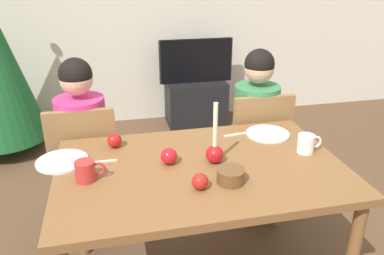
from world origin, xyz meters
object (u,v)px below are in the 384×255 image
(apple_by_left_plate, at_px, (114,140))
(chair_right, at_px, (255,146))
(person_left_child, at_px, (85,152))
(person_right_child, at_px, (254,136))
(candle_centerpiece, at_px, (215,150))
(mug_left, at_px, (86,171))
(plate_right, at_px, (268,134))
(plate_left, at_px, (62,161))
(chair_left, at_px, (86,163))
(bowl_walnuts, at_px, (231,176))
(tv_stand, at_px, (196,103))
(apple_by_right_mug, at_px, (169,156))
(apple_near_candle, at_px, (200,181))
(mug_right, at_px, (306,144))
(dining_table, at_px, (201,180))
(tv, at_px, (196,61))

(apple_by_left_plate, bearing_deg, chair_right, 17.84)
(person_left_child, height_order, person_right_child, same)
(candle_centerpiece, relative_size, mug_left, 2.30)
(plate_right, distance_m, apple_by_left_plate, 0.87)
(plate_left, bearing_deg, chair_right, 19.26)
(chair_right, distance_m, candle_centerpiece, 0.81)
(chair_left, distance_m, plate_left, 0.49)
(plate_right, relative_size, bowl_walnuts, 1.94)
(tv_stand, xyz_separation_m, apple_by_right_mug, (-0.67, -2.25, 0.55))
(plate_right, xyz_separation_m, apple_near_candle, (-0.52, -0.48, 0.03))
(person_left_child, relative_size, plate_left, 4.60)
(chair_right, xyz_separation_m, candle_centerpiece, (-0.47, -0.59, 0.30))
(plate_right, xyz_separation_m, apple_by_right_mug, (-0.62, -0.22, 0.04))
(chair_left, relative_size, mug_left, 6.57)
(chair_right, distance_m, person_right_child, 0.07)
(plate_left, xyz_separation_m, plate_right, (1.14, 0.09, 0.00))
(bowl_walnuts, bearing_deg, plate_right, 50.48)
(person_right_child, distance_m, mug_right, 0.66)
(mug_right, bearing_deg, chair_right, 93.30)
(tv_stand, distance_m, mug_left, 2.61)
(dining_table, xyz_separation_m, apple_near_candle, (-0.05, -0.20, 0.12))
(tv, distance_m, apple_by_right_mug, 2.34)
(plate_right, bearing_deg, apple_near_candle, -137.66)
(person_left_child, distance_m, mug_right, 1.34)
(tv_stand, height_order, mug_left, mug_left)
(plate_left, bearing_deg, person_left_child, 80.36)
(bowl_walnuts, bearing_deg, apple_by_left_plate, 136.00)
(apple_by_right_mug, bearing_deg, mug_left, -169.55)
(candle_centerpiece, distance_m, mug_right, 0.50)
(candle_centerpiece, bearing_deg, person_left_child, 136.99)
(mug_left, bearing_deg, apple_by_right_mug, 10.45)
(candle_centerpiece, distance_m, plate_left, 0.76)
(candle_centerpiece, bearing_deg, apple_by_left_plate, 149.25)
(chair_left, bearing_deg, chair_right, 0.00)
(plate_left, distance_m, mug_left, 0.24)
(dining_table, distance_m, candle_centerpiece, 0.17)
(candle_centerpiece, bearing_deg, chair_right, 51.67)
(chair_left, xyz_separation_m, bowl_walnuts, (0.69, -0.79, 0.27))
(mug_left, bearing_deg, person_left_child, 94.29)
(person_right_child, xyz_separation_m, tv_stand, (-0.02, 1.66, -0.33))
(candle_centerpiece, xyz_separation_m, mug_left, (-0.62, -0.04, -0.02))
(chair_left, distance_m, apple_by_right_mug, 0.76)
(candle_centerpiece, bearing_deg, bowl_walnuts, -84.09)
(chair_right, xyz_separation_m, plate_right, (-0.07, -0.33, 0.24))
(person_left_child, xyz_separation_m, tv, (1.11, 1.66, 0.14))
(dining_table, xyz_separation_m, tv_stand, (0.52, 2.30, -0.43))
(plate_right, distance_m, apple_near_candle, 0.71)
(candle_centerpiece, height_order, apple_near_candle, candle_centerpiece)
(mug_left, xyz_separation_m, apple_by_right_mug, (0.39, 0.07, -0.01))
(person_right_child, bearing_deg, plate_left, -159.38)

